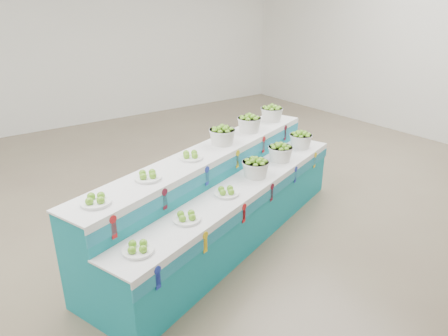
{
  "coord_description": "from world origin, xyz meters",
  "views": [
    {
      "loc": [
        -2.94,
        -4.07,
        2.64
      ],
      "look_at": [
        -0.44,
        -0.64,
        0.87
      ],
      "focal_mm": 33.13,
      "sensor_mm": 36.0,
      "label": 1
    }
  ],
  "objects_px": {
    "display_stand": "(224,197)",
    "basket_upper_right": "(272,113)",
    "plate_upper_mid": "(148,175)",
    "basket_lower_left": "(256,167)"
  },
  "relations": [
    {
      "from": "display_stand",
      "to": "basket_upper_right",
      "type": "distance_m",
      "value": 1.65
    },
    {
      "from": "basket_lower_left",
      "to": "basket_upper_right",
      "type": "relative_size",
      "value": 1.0
    },
    {
      "from": "display_stand",
      "to": "basket_lower_left",
      "type": "relative_size",
      "value": 12.14
    },
    {
      "from": "plate_upper_mid",
      "to": "basket_upper_right",
      "type": "relative_size",
      "value": 0.84
    },
    {
      "from": "plate_upper_mid",
      "to": "basket_upper_right",
      "type": "distance_m",
      "value": 2.45
    },
    {
      "from": "basket_lower_left",
      "to": "plate_upper_mid",
      "type": "height_order",
      "value": "plate_upper_mid"
    },
    {
      "from": "basket_lower_left",
      "to": "plate_upper_mid",
      "type": "bearing_deg",
      "value": 178.72
    },
    {
      "from": "display_stand",
      "to": "plate_upper_mid",
      "type": "bearing_deg",
      "value": 166.17
    },
    {
      "from": "basket_lower_left",
      "to": "plate_upper_mid",
      "type": "relative_size",
      "value": 1.18
    },
    {
      "from": "display_stand",
      "to": "plate_upper_mid",
      "type": "relative_size",
      "value": 14.38
    }
  ]
}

